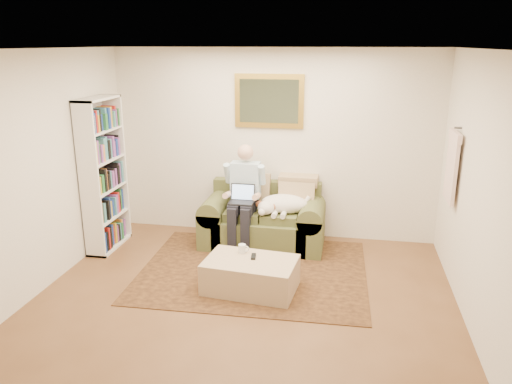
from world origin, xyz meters
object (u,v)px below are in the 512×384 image
(seated_man, at_px, (243,198))
(ottoman, at_px, (251,275))
(laptop, at_px, (242,197))
(sofa, at_px, (263,225))
(sleeping_dog, at_px, (284,204))
(coffee_mug, at_px, (242,249))
(bookshelf, at_px, (103,175))

(seated_man, bearing_deg, ottoman, -74.13)
(laptop, height_order, ottoman, laptop)
(sofa, xyz_separation_m, sleeping_dog, (0.29, -0.08, 0.34))
(ottoman, xyz_separation_m, coffee_mug, (-0.13, 0.18, 0.23))
(laptop, relative_size, ottoman, 0.32)
(ottoman, bearing_deg, sofa, 93.88)
(seated_man, xyz_separation_m, sleeping_dog, (0.54, 0.07, -0.06))
(ottoman, distance_m, bookshelf, 2.45)
(seated_man, height_order, bookshelf, bookshelf)
(coffee_mug, bearing_deg, laptop, 102.13)
(sleeping_dog, bearing_deg, bookshelf, -171.03)
(sofa, xyz_separation_m, ottoman, (0.09, -1.33, -0.10))
(sofa, relative_size, coffee_mug, 16.36)
(laptop, xyz_separation_m, bookshelf, (-1.80, -0.24, 0.28))
(laptop, relative_size, sleeping_dog, 0.47)
(sofa, distance_m, laptop, 0.55)
(sleeping_dog, height_order, bookshelf, bookshelf)
(sofa, xyz_separation_m, seated_man, (-0.25, -0.15, 0.41))
(sofa, relative_size, bookshelf, 0.82)
(sleeping_dog, distance_m, coffee_mug, 1.14)
(sleeping_dog, height_order, ottoman, sleeping_dog)
(sofa, height_order, seated_man, seated_man)
(sofa, xyz_separation_m, bookshelf, (-2.04, -0.45, 0.72))
(seated_man, bearing_deg, sleeping_dog, 7.13)
(sofa, bearing_deg, laptop, -138.98)
(bookshelf, bearing_deg, laptop, 7.55)
(sofa, distance_m, coffee_mug, 1.16)
(laptop, xyz_separation_m, sleeping_dog, (0.54, 0.13, -0.10))
(sofa, distance_m, seated_man, 0.50)
(sleeping_dog, bearing_deg, laptop, -166.36)
(sleeping_dog, bearing_deg, seated_man, -172.87)
(sleeping_dog, xyz_separation_m, bookshelf, (-2.34, -0.37, 0.37))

